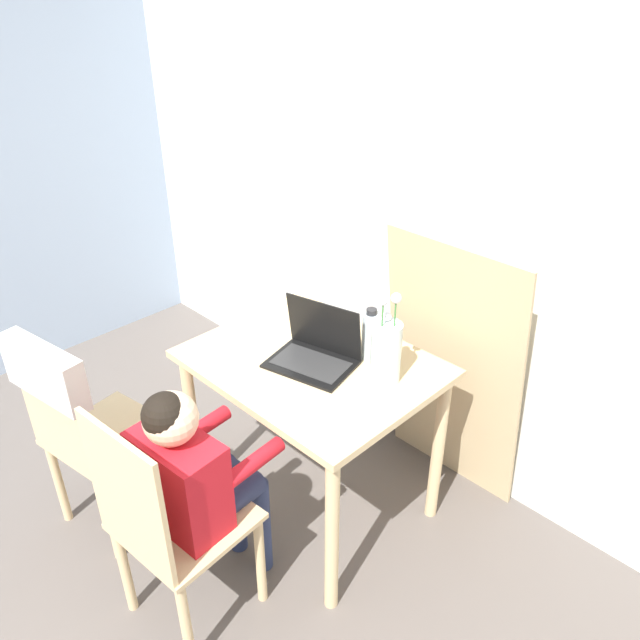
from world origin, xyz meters
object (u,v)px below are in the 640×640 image
Objects in this scene: chair_occupied at (167,525)px; person_seated at (193,473)px; water_bottle at (371,335)px; laptop at (316,349)px; flower_vase at (386,350)px; chair_spare at (73,411)px.

person_seated is at bearing -90.00° from chair_occupied.
chair_occupied is at bearing -95.18° from water_bottle.
flower_vase is (0.27, 0.09, 0.07)m from laptop.
laptop reaches higher than person_seated.
person_seated is 2.68× the size of flower_vase.
person_seated is at bearing -107.77° from flower_vase.
laptop is 1.69× the size of water_bottle.
water_bottle is at bearing -135.10° from chair_spare.
person_seated is (-0.01, 0.13, 0.14)m from chair_occupied.
person_seated is 0.82m from water_bottle.
water_bottle reaches higher than chair_occupied.
flower_vase reaches higher than laptop.
flower_vase reaches higher than person_seated.
chair_spare is 0.98× the size of person_seated.
chair_occupied is 2.59× the size of flower_vase.
person_seated is at bearing -99.90° from laptop.
chair_spare is 0.59m from person_seated.
chair_spare is at bearing -138.70° from laptop.
flower_vase is at bearing -28.12° from water_bottle.
chair_occupied is 0.60m from chair_spare.
chair_spare is 1.15m from water_bottle.
laptop is (-0.04, 0.62, 0.19)m from person_seated.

